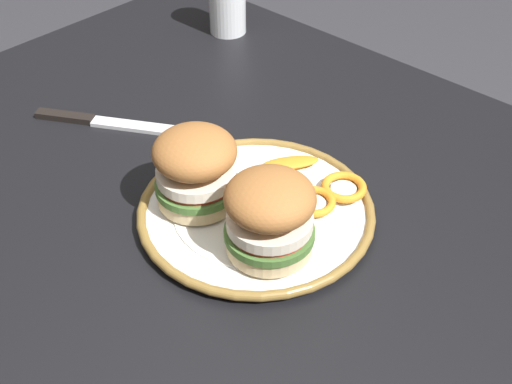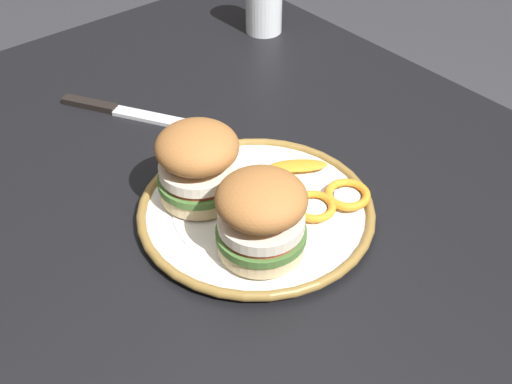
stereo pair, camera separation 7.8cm
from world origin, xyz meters
TOP-DOWN VIEW (x-y plane):
  - dining_table at (0.00, 0.00)m, footprint 1.18×0.90m
  - dinner_plate at (0.03, -0.01)m, footprint 0.30×0.30m
  - sandwich_half_left at (0.09, -0.05)m, footprint 0.10×0.10m
  - sandwich_half_right at (-0.03, -0.05)m, footprint 0.11×0.11m
  - orange_peel_curled at (0.08, 0.04)m, footprint 0.08×0.08m
  - orange_peel_strip_long at (0.01, 0.08)m, footprint 0.07×0.08m
  - orange_peel_strip_short at (0.04, 0.02)m, footprint 0.07×0.06m
  - orange_peel_small_curl at (0.10, 0.09)m, footprint 0.08×0.08m
  - drinking_glass at (-0.35, 0.33)m, footprint 0.07×0.07m
  - table_knife at (-0.28, -0.02)m, footprint 0.20×0.13m

SIDE VIEW (x-z plane):
  - dining_table at x=0.00m, z-range 0.27..1.05m
  - table_knife at x=-0.28m, z-range 0.77..0.78m
  - dinner_plate at x=0.03m, z-range 0.77..0.79m
  - orange_peel_strip_long at x=0.01m, z-range 0.79..0.80m
  - orange_peel_strip_short at x=0.04m, z-range 0.79..0.80m
  - orange_peel_curled at x=0.08m, z-range 0.79..0.80m
  - orange_peel_small_curl at x=0.10m, z-range 0.79..0.80m
  - drinking_glass at x=-0.35m, z-range 0.77..0.90m
  - sandwich_half_left at x=0.09m, z-range 0.79..0.89m
  - sandwich_half_right at x=-0.03m, z-range 0.79..0.89m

